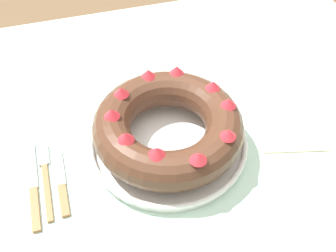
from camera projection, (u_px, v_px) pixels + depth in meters
dining_table at (167, 172)px, 0.93m from camera, size 1.47×1.26×0.74m
serving_dish at (168, 143)px, 0.88m from camera, size 0.35×0.35×0.03m
bundt_cake at (168, 126)px, 0.84m from camera, size 0.33×0.33×0.10m
fork at (45, 175)px, 0.83m from camera, size 0.02×0.20×0.01m
serving_knife at (34, 190)px, 0.81m from camera, size 0.02×0.23×0.01m
cake_knife at (62, 186)px, 0.82m from camera, size 0.02×0.17×0.01m
napkin at (291, 135)px, 0.92m from camera, size 0.17×0.14×0.00m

